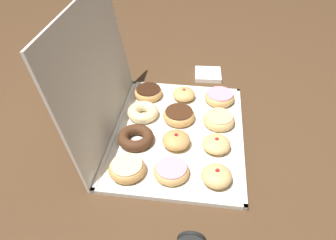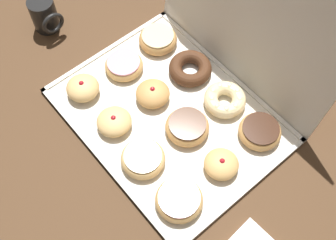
% 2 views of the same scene
% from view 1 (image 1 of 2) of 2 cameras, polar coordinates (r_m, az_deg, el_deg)
% --- Properties ---
extents(ground_plane, '(3.00, 3.00, 0.00)m').
position_cam_1_polar(ground_plane, '(1.13, 1.80, -2.50)').
color(ground_plane, '#4C331E').
extents(donut_box, '(0.58, 0.44, 0.01)m').
position_cam_1_polar(donut_box, '(1.12, 1.81, -2.29)').
color(donut_box, silver).
rests_on(donut_box, ground).
extents(box_lid_open, '(0.58, 0.08, 0.44)m').
position_cam_1_polar(box_lid_open, '(1.04, -12.48, 7.95)').
color(box_lid_open, silver).
rests_on(box_lid_open, ground).
extents(jelly_filled_donut_0, '(0.09, 0.09, 0.05)m').
position_cam_1_polar(jelly_filled_donut_0, '(0.96, 8.59, -9.74)').
color(jelly_filled_donut_0, '#E5B770').
rests_on(jelly_filled_donut_0, donut_box).
extents(jelly_filled_donut_1, '(0.09, 0.09, 0.05)m').
position_cam_1_polar(jelly_filled_donut_1, '(1.06, 8.53, -4.20)').
color(jelly_filled_donut_1, '#E5B770').
rests_on(jelly_filled_donut_1, donut_box).
extents(glazed_ring_donut_2, '(0.11, 0.11, 0.04)m').
position_cam_1_polar(glazed_ring_donut_2, '(1.15, 8.98, 0.09)').
color(glazed_ring_donut_2, '#E5B770').
rests_on(glazed_ring_donut_2, donut_box).
extents(pink_frosted_donut_3, '(0.11, 0.11, 0.04)m').
position_cam_1_polar(pink_frosted_donut_3, '(1.27, 9.10, 4.03)').
color(pink_frosted_donut_3, tan).
rests_on(pink_frosted_donut_3, donut_box).
extents(pink_frosted_donut_4, '(0.11, 0.11, 0.04)m').
position_cam_1_polar(pink_frosted_donut_4, '(0.97, 0.78, -8.95)').
color(pink_frosted_donut_4, tan).
rests_on(pink_frosted_donut_4, donut_box).
extents(jelly_filled_donut_5, '(0.09, 0.09, 0.05)m').
position_cam_1_polar(jelly_filled_donut_5, '(1.05, 1.66, -3.59)').
color(jelly_filled_donut_5, tan).
rests_on(jelly_filled_donut_5, donut_box).
extents(chocolate_frosted_donut_6, '(0.11, 0.11, 0.04)m').
position_cam_1_polar(chocolate_frosted_donut_6, '(1.16, 1.93, 0.86)').
color(chocolate_frosted_donut_6, tan).
rests_on(chocolate_frosted_donut_6, donut_box).
extents(jelly_filled_donut_7, '(0.09, 0.09, 0.05)m').
position_cam_1_polar(jelly_filled_donut_7, '(1.26, 2.82, 4.56)').
color(jelly_filled_donut_7, tan).
rests_on(jelly_filled_donut_7, donut_box).
extents(glazed_ring_donut_8, '(0.11, 0.11, 0.04)m').
position_cam_1_polar(glazed_ring_donut_8, '(0.98, -7.24, -8.45)').
color(glazed_ring_donut_8, tan).
rests_on(glazed_ring_donut_8, donut_box).
extents(chocolate_cake_ring_donut_9, '(0.12, 0.12, 0.04)m').
position_cam_1_polar(chocolate_cake_ring_donut_9, '(1.08, -5.72, -3.09)').
color(chocolate_cake_ring_donut_9, '#472816').
rests_on(chocolate_cake_ring_donut_9, donut_box).
extents(cruller_donut_10, '(0.11, 0.11, 0.04)m').
position_cam_1_polar(cruller_donut_10, '(1.18, -4.46, 1.47)').
color(cruller_donut_10, beige).
rests_on(cruller_donut_10, donut_box).
extents(chocolate_frosted_donut_11, '(0.11, 0.11, 0.04)m').
position_cam_1_polar(chocolate_frosted_donut_11, '(1.28, -3.49, 4.89)').
color(chocolate_frosted_donut_11, tan).
rests_on(chocolate_frosted_donut_11, donut_box).
extents(napkin_stack, '(0.12, 0.12, 0.02)m').
position_cam_1_polar(napkin_stack, '(1.44, 7.08, 8.00)').
color(napkin_stack, white).
rests_on(napkin_stack, ground).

